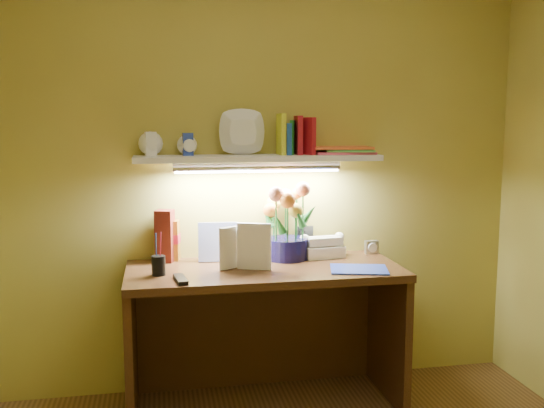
# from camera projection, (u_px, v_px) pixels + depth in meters

# --- Properties ---
(desk) EXTENTS (1.40, 0.60, 0.75)m
(desk) POSITION_uv_depth(u_px,v_px,m) (265.00, 337.00, 3.16)
(desk) COLOR #3E2010
(desk) RESTS_ON ground
(flower_bouquet) EXTENTS (0.32, 0.32, 0.40)m
(flower_bouquet) POSITION_uv_depth(u_px,v_px,m) (287.00, 223.00, 3.27)
(flower_bouquet) COLOR black
(flower_bouquet) RESTS_ON desk
(telephone) EXTENTS (0.23, 0.19, 0.13)m
(telephone) POSITION_uv_depth(u_px,v_px,m) (322.00, 245.00, 3.34)
(telephone) COLOR white
(telephone) RESTS_ON desk
(desk_clock) EXTENTS (0.07, 0.04, 0.07)m
(desk_clock) POSITION_uv_depth(u_px,v_px,m) (371.00, 247.00, 3.42)
(desk_clock) COLOR #B1B2B6
(desk_clock) RESTS_ON desk
(whisky_bottle) EXTENTS (0.09, 0.09, 0.28)m
(whisky_bottle) POSITION_uv_depth(u_px,v_px,m) (172.00, 235.00, 3.25)
(whisky_bottle) COLOR #A86316
(whisky_bottle) RESTS_ON desk
(whisky_box) EXTENTS (0.11, 0.11, 0.28)m
(whisky_box) POSITION_uv_depth(u_px,v_px,m) (165.00, 236.00, 3.21)
(whisky_box) COLOR #5E1B12
(whisky_box) RESTS_ON desk
(pen_cup) EXTENTS (0.08, 0.08, 0.16)m
(pen_cup) POSITION_uv_depth(u_px,v_px,m) (158.00, 259.00, 2.94)
(pen_cup) COLOR black
(pen_cup) RESTS_ON desk
(art_card) EXTENTS (0.21, 0.06, 0.21)m
(art_card) POSITION_uv_depth(u_px,v_px,m) (218.00, 242.00, 3.23)
(art_card) COLOR silver
(art_card) RESTS_ON desk
(tv_remote) EXTENTS (0.07, 0.17, 0.02)m
(tv_remote) POSITION_uv_depth(u_px,v_px,m) (181.00, 279.00, 2.84)
(tv_remote) COLOR black
(tv_remote) RESTS_ON desk
(blue_folder) EXTENTS (0.33, 0.27, 0.01)m
(blue_folder) POSITION_uv_depth(u_px,v_px,m) (359.00, 269.00, 3.05)
(blue_folder) COLOR #2942B3
(blue_folder) RESTS_ON desk
(desk_book_a) EXTENTS (0.16, 0.09, 0.22)m
(desk_book_a) POSITION_uv_depth(u_px,v_px,m) (220.00, 250.00, 3.01)
(desk_book_a) COLOR silver
(desk_book_a) RESTS_ON desk
(desk_book_b) EXTENTS (0.17, 0.08, 0.24)m
(desk_book_b) POSITION_uv_depth(u_px,v_px,m) (237.00, 246.00, 3.05)
(desk_book_b) COLOR white
(desk_book_b) RESTS_ON desk
(wall_shelf) EXTENTS (1.30, 0.30, 0.25)m
(wall_shelf) POSITION_uv_depth(u_px,v_px,m) (258.00, 151.00, 3.20)
(wall_shelf) COLOR white
(wall_shelf) RESTS_ON ground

